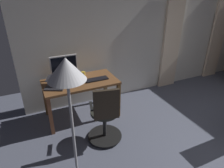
% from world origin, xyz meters
% --- Properties ---
extents(back_room_partition, '(5.80, 0.10, 2.72)m').
position_xyz_m(back_room_partition, '(0.00, -2.79, 1.36)').
color(back_room_partition, silver).
rests_on(back_room_partition, ground).
extents(curtain_left_panel, '(0.44, 0.06, 2.41)m').
position_xyz_m(curtain_left_panel, '(-1.95, -2.68, 1.21)').
color(curtain_left_panel, beige).
rests_on(curtain_left_panel, ground).
extents(curtain_right_panel, '(0.46, 0.06, 2.41)m').
position_xyz_m(curtain_right_panel, '(-0.45, -2.68, 1.21)').
color(curtain_right_panel, beige).
rests_on(curtain_right_panel, ground).
extents(desk, '(1.32, 0.71, 0.74)m').
position_xyz_m(desk, '(1.88, -2.28, 0.64)').
color(desk, brown).
rests_on(desk, ground).
extents(office_chair, '(0.56, 0.56, 1.00)m').
position_xyz_m(office_chair, '(1.75, -1.44, 0.46)').
color(office_chair, black).
rests_on(office_chair, ground).
extents(computer_monitor, '(0.49, 0.18, 0.44)m').
position_xyz_m(computer_monitor, '(2.09, -2.52, 0.99)').
color(computer_monitor, white).
rests_on(computer_monitor, desk).
extents(computer_keyboard, '(0.42, 0.15, 0.02)m').
position_xyz_m(computer_keyboard, '(1.59, -2.21, 0.75)').
color(computer_keyboard, black).
rests_on(computer_keyboard, desk).
extents(laptop, '(0.43, 0.43, 0.15)m').
position_xyz_m(laptop, '(2.33, -2.23, 0.79)').
color(laptop, '#232328').
rests_on(laptop, desk).
extents(mug_coffee, '(0.12, 0.08, 0.09)m').
position_xyz_m(mug_coffee, '(1.77, -2.46, 0.78)').
color(mug_coffee, gold).
rests_on(mug_coffee, desk).
extents(floor_lamp, '(0.36, 0.36, 1.72)m').
position_xyz_m(floor_lamp, '(2.39, -0.76, 1.48)').
color(floor_lamp, black).
rests_on(floor_lamp, ground).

